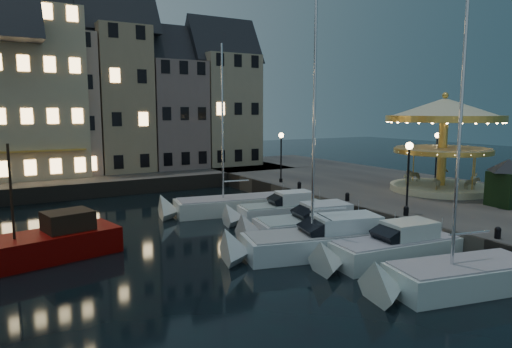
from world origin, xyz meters
TOP-DOWN VIEW (x-y plane):
  - ground at (0.00, 0.00)m, footprint 160.00×160.00m
  - quay_east at (14.00, 6.00)m, footprint 16.00×56.00m
  - quay_north at (-8.00, 28.00)m, footprint 44.00×12.00m
  - quaywall_e at (6.00, 6.00)m, footprint 0.15×44.00m
  - quaywall_n at (-6.00, 22.00)m, footprint 48.00×0.15m
  - streetlamp_b at (7.20, 1.00)m, footprint 0.44×0.44m
  - streetlamp_c at (7.20, 14.50)m, footprint 0.44×0.44m
  - streetlamp_d at (18.50, 8.00)m, footprint 0.44×0.44m
  - bollard_a at (6.60, -5.00)m, footprint 0.30×0.30m
  - bollard_b at (6.60, 0.50)m, footprint 0.30×0.30m
  - bollard_c at (6.60, 5.50)m, footprint 0.30×0.30m
  - bollard_d at (6.60, 11.00)m, footprint 0.30×0.30m
  - townhouse_nc at (-8.00, 30.00)m, footprint 6.82×8.00m
  - townhouse_nd at (-2.25, 30.00)m, footprint 5.50×8.00m
  - townhouse_ne at (3.20, 30.00)m, footprint 6.16×8.00m
  - townhouse_nf at (9.25, 30.00)m, footprint 6.82×8.00m
  - motorboat_a at (1.99, -6.04)m, footprint 7.43×3.79m
  - motorboat_b at (2.40, -2.28)m, footprint 7.57×2.89m
  - motorboat_c at (0.43, 0.47)m, footprint 9.72×4.68m
  - motorboat_d at (1.70, 3.35)m, footprint 7.82×3.82m
  - motorboat_e at (2.35, 7.41)m, footprint 7.07×2.99m
  - motorboat_f at (0.47, 11.23)m, footprint 9.53×3.92m
  - red_fishing_boat at (-11.93, 6.58)m, footprint 7.95×4.14m
  - carousel at (15.26, 4.95)m, footprint 8.35×8.35m
  - ticket_kiosk at (14.04, -0.86)m, footprint 2.91×2.91m

SIDE VIEW (x-z plane):
  - ground at x=0.00m, z-range 0.00..0.00m
  - motorboat_f at x=0.47m, z-range -5.77..6.83m
  - motorboat_a at x=1.99m, z-range -5.61..6.68m
  - motorboat_e at x=2.35m, z-range -0.44..1.71m
  - motorboat_b at x=2.40m, z-range -0.44..1.71m
  - motorboat_d at x=1.70m, z-range -0.43..1.72m
  - quay_east at x=14.00m, z-range 0.00..1.30m
  - quay_north at x=-8.00m, z-range 0.00..1.30m
  - quaywall_e at x=6.00m, z-range 0.00..1.30m
  - quaywall_n at x=-6.00m, z-range 0.00..1.30m
  - motorboat_c at x=0.43m, z-range -5.78..7.14m
  - red_fishing_boat at x=-11.93m, z-range -2.29..3.69m
  - bollard_a at x=6.60m, z-range 1.32..1.89m
  - bollard_b at x=6.60m, z-range 1.32..1.89m
  - bollard_c at x=6.60m, z-range 1.32..1.89m
  - bollard_d at x=6.60m, z-range 1.32..1.89m
  - ticket_kiosk at x=14.04m, z-range 1.62..5.03m
  - streetlamp_b at x=7.20m, z-range 1.93..6.10m
  - streetlamp_c at x=7.20m, z-range 1.93..6.10m
  - streetlamp_d at x=18.50m, z-range 1.93..6.10m
  - carousel at x=15.26m, z-range 2.46..9.77m
  - townhouse_ne at x=3.20m, z-range 1.38..14.18m
  - townhouse_nf at x=9.25m, z-range 1.38..15.18m
  - townhouse_nc at x=-8.00m, z-range 1.38..16.18m
  - townhouse_nd at x=-2.25m, z-range 1.38..17.18m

